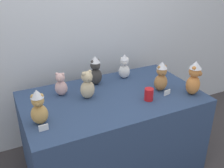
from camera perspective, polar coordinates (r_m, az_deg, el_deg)
name	(u,v)px	position (r m, az deg, el deg)	size (l,w,h in m)	color
wall_back	(82,24)	(2.87, -6.49, 12.75)	(7.00, 0.08, 2.60)	silver
display_table	(112,132)	(2.62, 0.00, -10.22)	(1.62, 0.95, 0.79)	navy
teddy_bear_ginger	(194,78)	(2.49, 17.27, 1.20)	(0.19, 0.18, 0.32)	#D17F3D
teddy_bear_caramel	(161,77)	(2.50, 10.58, 1.57)	(0.13, 0.12, 0.29)	#B27A42
teddy_bear_blush	(61,85)	(2.43, -10.97, -0.15)	(0.15, 0.14, 0.22)	beige
teddy_bear_charcoal	(95,71)	(2.58, -3.60, 2.87)	(0.15, 0.14, 0.29)	#383533
teddy_bear_snow	(124,67)	(2.72, 2.68, 3.77)	(0.15, 0.14, 0.26)	white
teddy_bear_honey	(39,107)	(2.04, -15.57, -4.89)	(0.15, 0.13, 0.28)	tan
teddy_bear_sand	(87,85)	(2.34, -5.33, -0.32)	(0.16, 0.15, 0.26)	#CCB78E
party_cup_red	(149,94)	(2.34, 7.97, -2.23)	(0.08, 0.08, 0.11)	red
name_card_front_left	(44,128)	(2.00, -14.55, -9.13)	(0.07, 0.01, 0.05)	white
name_card_front_middle	(167,92)	(2.47, 11.83, -1.80)	(0.07, 0.01, 0.05)	white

